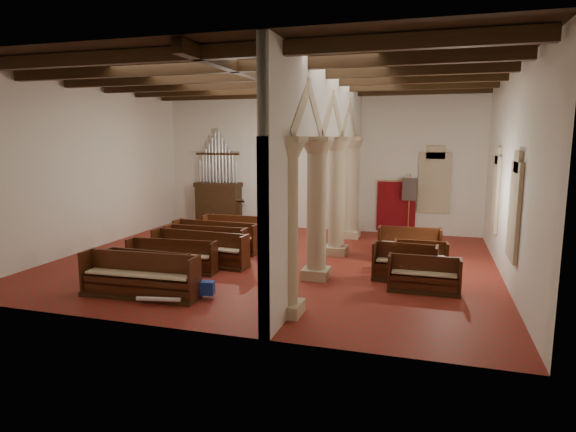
{
  "coord_description": "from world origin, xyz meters",
  "views": [
    {
      "loc": [
        4.9,
        -14.66,
        4.05
      ],
      "look_at": [
        0.35,
        0.5,
        1.45
      ],
      "focal_mm": 30.0,
      "sensor_mm": 36.0,
      "label": 1
    }
  ],
  "objects_px": {
    "lectern": "(239,215)",
    "aisle_pew_0": "(424,280)",
    "processional_banner": "(409,216)",
    "nave_pew_0": "(140,283)",
    "pipe_organ": "(218,196)"
  },
  "relations": [
    {
      "from": "processional_banner",
      "to": "aisle_pew_0",
      "type": "height_order",
      "value": "processional_banner"
    },
    {
      "from": "lectern",
      "to": "nave_pew_0",
      "type": "bearing_deg",
      "value": -96.71
    },
    {
      "from": "lectern",
      "to": "processional_banner",
      "type": "xyz_separation_m",
      "value": [
        7.55,
        0.01,
        0.29
      ]
    },
    {
      "from": "processional_banner",
      "to": "nave_pew_0",
      "type": "height_order",
      "value": "processional_banner"
    },
    {
      "from": "lectern",
      "to": "nave_pew_0",
      "type": "relative_size",
      "value": 0.41
    },
    {
      "from": "pipe_organ",
      "to": "nave_pew_0",
      "type": "relative_size",
      "value": 1.4
    },
    {
      "from": "lectern",
      "to": "processional_banner",
      "type": "relative_size",
      "value": 0.5
    },
    {
      "from": "pipe_organ",
      "to": "processional_banner",
      "type": "relative_size",
      "value": 1.69
    },
    {
      "from": "pipe_organ",
      "to": "nave_pew_0",
      "type": "xyz_separation_m",
      "value": [
        2.36,
        -9.9,
        -1.0
      ]
    },
    {
      "from": "lectern",
      "to": "nave_pew_0",
      "type": "xyz_separation_m",
      "value": [
        1.37,
        -9.88,
        -0.16
      ]
    },
    {
      "from": "lectern",
      "to": "processional_banner",
      "type": "height_order",
      "value": "processional_banner"
    },
    {
      "from": "pipe_organ",
      "to": "aisle_pew_0",
      "type": "height_order",
      "value": "pipe_organ"
    },
    {
      "from": "processional_banner",
      "to": "nave_pew_0",
      "type": "distance_m",
      "value": 11.67
    },
    {
      "from": "lectern",
      "to": "aisle_pew_0",
      "type": "distance_m",
      "value": 11.13
    },
    {
      "from": "aisle_pew_0",
      "to": "nave_pew_0",
      "type": "bearing_deg",
      "value": -160.33
    }
  ]
}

